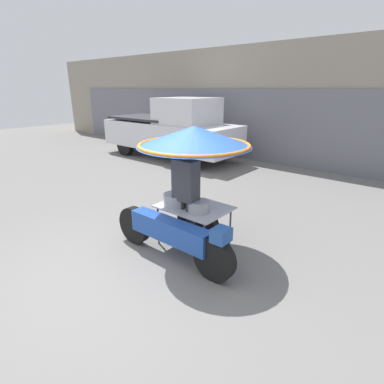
{
  "coord_description": "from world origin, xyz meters",
  "views": [
    {
      "loc": [
        2.98,
        -2.15,
        2.42
      ],
      "look_at": [
        0.22,
        1.15,
        0.92
      ],
      "focal_mm": 28.0,
      "sensor_mm": 36.0,
      "label": 1
    }
  ],
  "objects": [
    {
      "name": "vendor_motorcycle_cart",
      "position": [
        0.23,
        1.11,
        1.42
      ],
      "size": [
        2.21,
        1.68,
        1.91
      ],
      "color": "black",
      "rests_on": "ground"
    },
    {
      "name": "vendor_person",
      "position": [
        0.21,
        1.03,
        0.94
      ],
      "size": [
        0.38,
        0.22,
        1.66
      ],
      "color": "#2D2D33",
      "rests_on": "ground"
    },
    {
      "name": "ground_plane",
      "position": [
        0.0,
        0.0,
        0.0
      ],
      "size": [
        36.0,
        36.0,
        0.0
      ],
      "primitive_type": "plane",
      "color": "slate"
    },
    {
      "name": "pickup_truck",
      "position": [
        -4.45,
        5.67,
        1.0
      ],
      "size": [
        5.28,
        1.83,
        2.12
      ],
      "color": "black",
      "rests_on": "ground"
    },
    {
      "name": "shopfront_building",
      "position": [
        0.0,
        8.25,
        1.88
      ],
      "size": [
        28.0,
        2.06,
        3.79
      ],
      "color": "gray",
      "rests_on": "ground"
    }
  ]
}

